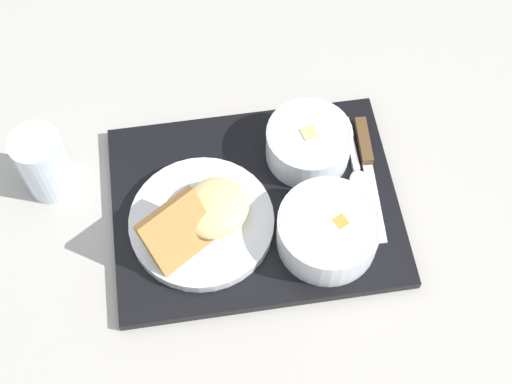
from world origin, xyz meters
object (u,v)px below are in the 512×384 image
object	(u,v)px
plate_main	(204,219)
spoon	(358,171)
glass_water	(46,166)
knife	(367,155)
bowl_salad	(329,230)
bowl_soup	(309,142)

from	to	relation	value
plate_main	spoon	xyz separation A→B (m)	(-0.21, -0.08, -0.01)
glass_water	knife	bearing A→B (deg)	-175.76
knife	spoon	xyz separation A→B (m)	(0.01, 0.03, -0.00)
spoon	bowl_salad	bearing A→B (deg)	-31.63
bowl_soup	spoon	distance (m)	0.08
bowl_salad	knife	bearing A→B (deg)	-115.55
bowl_salad	knife	distance (m)	0.15
glass_water	bowl_salad	bearing A→B (deg)	165.65
plate_main	spoon	bearing A→B (deg)	-158.91
plate_main	knife	world-z (taller)	plate_main
bowl_salad	spoon	xyz separation A→B (m)	(-0.05, -0.11, -0.03)
knife	spoon	world-z (taller)	knife
plate_main	glass_water	xyz separation A→B (m)	(0.22, -0.08, 0.01)
bowl_salad	spoon	size ratio (longest dim) A/B	0.99
plate_main	spoon	world-z (taller)	plate_main
bowl_salad	knife	size ratio (longest dim) A/B	0.67
bowl_salad	bowl_soup	bearing A→B (deg)	-81.47
knife	glass_water	distance (m)	0.45
bowl_salad	spoon	bearing A→B (deg)	-114.80
spoon	glass_water	distance (m)	0.44
bowl_salad	glass_water	size ratio (longest dim) A/B	1.24
bowl_salad	glass_water	xyz separation A→B (m)	(0.39, -0.10, 0.00)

